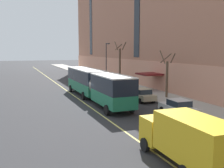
% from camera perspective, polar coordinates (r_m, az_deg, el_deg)
% --- Properties ---
extents(ground_plane, '(260.00, 260.00, 0.00)m').
position_cam_1_polar(ground_plane, '(29.99, -2.84, -4.44)').
color(ground_plane, '#303033').
extents(sidewalk, '(5.01, 160.00, 0.15)m').
position_cam_1_polar(sidewalk, '(36.44, 9.38, -2.28)').
color(sidewalk, '#ADA89E').
rests_on(sidewalk, ground).
extents(city_bus, '(3.01, 18.32, 3.62)m').
position_cam_1_polar(city_bus, '(32.22, -3.81, 0.17)').
color(city_bus, '#1E704C').
rests_on(city_bus, ground).
extents(parked_car_champagne_0, '(2.03, 4.27, 1.56)m').
position_cam_1_polar(parked_car_champagne_0, '(31.85, 6.50, -2.34)').
color(parked_car_champagne_0, '#BCAD89').
rests_on(parked_car_champagne_0, ground).
extents(parked_car_black_1, '(2.12, 4.37, 1.56)m').
position_cam_1_polar(parked_car_black_1, '(61.26, -7.47, 2.35)').
color(parked_car_black_1, black).
rests_on(parked_car_black_1, ground).
extents(parked_car_red_2, '(2.07, 4.77, 1.56)m').
position_cam_1_polar(parked_car_red_2, '(50.66, -4.34, 1.33)').
color(parked_car_red_2, '#B21E19').
rests_on(parked_car_red_2, ground).
extents(parked_car_white_4, '(2.06, 4.34, 1.56)m').
position_cam_1_polar(parked_car_white_4, '(25.56, 14.17, -4.96)').
color(parked_car_white_4, silver).
rests_on(parked_car_white_4, ground).
extents(parked_car_black_6, '(2.01, 4.28, 1.56)m').
position_cam_1_polar(parked_car_black_6, '(39.22, 0.70, -0.44)').
color(parked_car_black_6, black).
rests_on(parked_car_black_6, ground).
extents(parked_car_darkgray_7, '(2.08, 4.84, 1.56)m').
position_cam_1_polar(parked_car_darkgray_7, '(44.85, -2.00, 0.55)').
color(parked_car_darkgray_7, '#4C4C51').
rests_on(parked_car_darkgray_7, ground).
extents(box_truck, '(2.43, 6.78, 2.82)m').
position_cam_1_polar(box_truck, '(14.51, 16.06, -11.14)').
color(box_truck, gold).
rests_on(box_truck, ground).
extents(street_tree_mid_block, '(1.77, 1.86, 5.96)m').
position_cam_1_polar(street_tree_mid_block, '(34.04, 11.87, 1.93)').
color(street_tree_mid_block, brown).
rests_on(street_tree_mid_block, sidewalk).
extents(street_tree_far_uptown, '(1.72, 1.70, 7.53)m').
position_cam_1_polar(street_tree_far_uptown, '(47.48, 1.73, 4.62)').
color(street_tree_far_uptown, brown).
rests_on(street_tree_far_uptown, sidewalk).
extents(street_lamp, '(0.36, 1.48, 7.26)m').
position_cam_1_polar(street_lamp, '(47.91, -1.18, 5.53)').
color(street_lamp, '#2D2D30').
rests_on(street_lamp, sidewalk).
extents(lane_centerline, '(0.16, 140.00, 0.01)m').
position_cam_1_polar(lane_centerline, '(32.43, -6.83, -3.57)').
color(lane_centerline, '#E0D66B').
rests_on(lane_centerline, ground).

